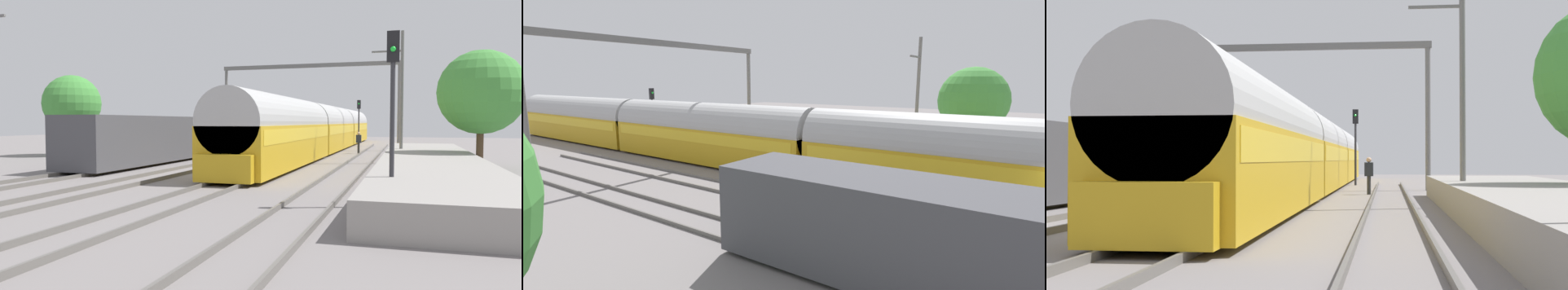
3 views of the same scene
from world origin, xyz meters
The scene contains 10 objects.
ground centered at (0.00, 0.00, 0.00)m, with size 120.00×120.00×0.00m, color slate.
track_west centered at (-2.02, 0.00, 0.08)m, with size 1.51×60.00×0.16m.
track_east centered at (2.02, 0.00, 0.08)m, with size 1.51×60.00×0.16m.
track_far_east centered at (6.07, 0.00, 0.08)m, with size 1.52×60.00×0.16m.
platform centered at (9.88, 2.00, 0.45)m, with size 4.40×28.00×0.90m.
passenger_train centered at (2.02, 19.84, 1.97)m, with size 2.93×49.20×3.82m.
person_crossing centered at (5.09, 16.63, 1.03)m, with size 0.41×0.26×1.73m.
railway_signal_far centered at (3.94, 28.23, 3.08)m, with size 0.36×0.30×4.78m.
catenary_gantry centered at (0.00, 21.32, 5.91)m, with size 16.53×0.28×7.86m.
catenary_pole_east_mid centered at (8.42, 8.11, 4.15)m, with size 1.90×0.20×8.00m.
Camera 3 is at (5.96, -15.73, 1.62)m, focal length 48.04 mm.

